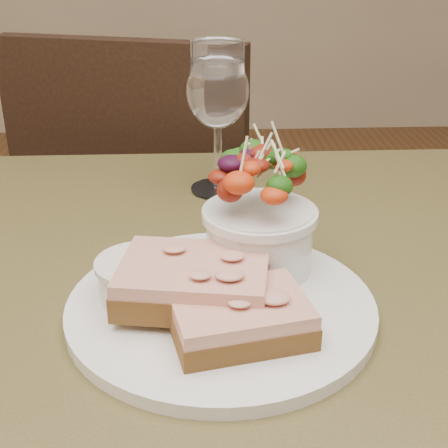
{
  "coord_description": "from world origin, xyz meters",
  "views": [
    {
      "loc": [
        -0.02,
        -0.5,
        1.06
      ],
      "look_at": [
        0.0,
        0.02,
        0.81
      ],
      "focal_mm": 50.0,
      "sensor_mm": 36.0,
      "label": 1
    }
  ],
  "objects_px": {
    "salad_bowl": "(260,211)",
    "cafe_table": "(224,379)",
    "ramekin": "(140,277)",
    "dinner_plate": "(221,307)",
    "chair_far": "(167,308)",
    "wine_glass": "(218,96)",
    "sandwich_back": "(194,281)",
    "sandwich_front": "(240,317)"
  },
  "relations": [
    {
      "from": "salad_bowl",
      "to": "cafe_table",
      "type": "bearing_deg",
      "value": -142.54
    },
    {
      "from": "cafe_table",
      "to": "ramekin",
      "type": "relative_size",
      "value": 11.19
    },
    {
      "from": "dinner_plate",
      "to": "chair_far",
      "type": "bearing_deg",
      "value": 97.21
    },
    {
      "from": "chair_far",
      "to": "dinner_plate",
      "type": "xyz_separation_m",
      "value": [
        0.09,
        -0.71,
        0.46
      ]
    },
    {
      "from": "chair_far",
      "to": "salad_bowl",
      "type": "relative_size",
      "value": 7.09
    },
    {
      "from": "wine_glass",
      "to": "dinner_plate",
      "type": "bearing_deg",
      "value": -91.71
    },
    {
      "from": "sandwich_back",
      "to": "salad_bowl",
      "type": "distance_m",
      "value": 0.1
    },
    {
      "from": "cafe_table",
      "to": "sandwich_front",
      "type": "bearing_deg",
      "value": -84.04
    },
    {
      "from": "sandwich_back",
      "to": "wine_glass",
      "type": "relative_size",
      "value": 0.79
    },
    {
      "from": "chair_far",
      "to": "sandwich_back",
      "type": "distance_m",
      "value": 0.88
    },
    {
      "from": "salad_bowl",
      "to": "wine_glass",
      "type": "distance_m",
      "value": 0.23
    },
    {
      "from": "wine_glass",
      "to": "sandwich_back",
      "type": "bearing_deg",
      "value": -96.19
    },
    {
      "from": "dinner_plate",
      "to": "salad_bowl",
      "type": "xyz_separation_m",
      "value": [
        0.04,
        0.06,
        0.07
      ]
    },
    {
      "from": "chair_far",
      "to": "salad_bowl",
      "type": "bearing_deg",
      "value": 117.75
    },
    {
      "from": "dinner_plate",
      "to": "ramekin",
      "type": "bearing_deg",
      "value": 170.98
    },
    {
      "from": "sandwich_front",
      "to": "sandwich_back",
      "type": "bearing_deg",
      "value": 118.64
    },
    {
      "from": "sandwich_front",
      "to": "ramekin",
      "type": "relative_size",
      "value": 1.71
    },
    {
      "from": "cafe_table",
      "to": "dinner_plate",
      "type": "relative_size",
      "value": 2.96
    },
    {
      "from": "sandwich_back",
      "to": "ramekin",
      "type": "distance_m",
      "value": 0.05
    },
    {
      "from": "wine_glass",
      "to": "sandwich_front",
      "type": "bearing_deg",
      "value": -89.26
    },
    {
      "from": "salad_bowl",
      "to": "chair_far",
      "type": "bearing_deg",
      "value": 101.13
    },
    {
      "from": "chair_far",
      "to": "sandwich_back",
      "type": "relative_size",
      "value": 6.48
    },
    {
      "from": "chair_far",
      "to": "dinner_plate",
      "type": "height_order",
      "value": "chair_far"
    },
    {
      "from": "sandwich_back",
      "to": "sandwich_front",
      "type": "bearing_deg",
      "value": -40.04
    },
    {
      "from": "sandwich_back",
      "to": "dinner_plate",
      "type": "bearing_deg",
      "value": 25.92
    },
    {
      "from": "chair_far",
      "to": "sandwich_front",
      "type": "bearing_deg",
      "value": 114.32
    },
    {
      "from": "cafe_table",
      "to": "wine_glass",
      "type": "relative_size",
      "value": 4.57
    },
    {
      "from": "chair_far",
      "to": "salad_bowl",
      "type": "distance_m",
      "value": 0.85
    },
    {
      "from": "sandwich_back",
      "to": "chair_far",
      "type": "bearing_deg",
      "value": 104.41
    },
    {
      "from": "chair_far",
      "to": "salad_bowl",
      "type": "height_order",
      "value": "chair_far"
    },
    {
      "from": "cafe_table",
      "to": "chair_far",
      "type": "relative_size",
      "value": 0.89
    },
    {
      "from": "dinner_plate",
      "to": "salad_bowl",
      "type": "bearing_deg",
      "value": 56.58
    },
    {
      "from": "sandwich_back",
      "to": "salad_bowl",
      "type": "height_order",
      "value": "salad_bowl"
    },
    {
      "from": "wine_glass",
      "to": "salad_bowl",
      "type": "bearing_deg",
      "value": -82.39
    },
    {
      "from": "ramekin",
      "to": "salad_bowl",
      "type": "height_order",
      "value": "salad_bowl"
    },
    {
      "from": "sandwich_front",
      "to": "wine_glass",
      "type": "bearing_deg",
      "value": 78.5
    },
    {
      "from": "ramekin",
      "to": "wine_glass",
      "type": "distance_m",
      "value": 0.3
    },
    {
      "from": "sandwich_back",
      "to": "wine_glass",
      "type": "xyz_separation_m",
      "value": [
        0.03,
        0.29,
        0.09
      ]
    },
    {
      "from": "wine_glass",
      "to": "cafe_table",
      "type": "bearing_deg",
      "value": -90.94
    },
    {
      "from": "dinner_plate",
      "to": "wine_glass",
      "type": "bearing_deg",
      "value": 88.29
    },
    {
      "from": "ramekin",
      "to": "wine_glass",
      "type": "height_order",
      "value": "wine_glass"
    },
    {
      "from": "salad_bowl",
      "to": "sandwich_front",
      "type": "bearing_deg",
      "value": -103.58
    }
  ]
}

